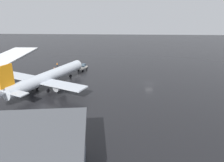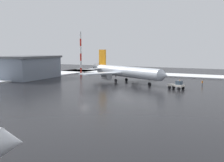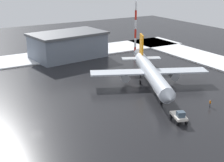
# 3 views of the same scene
# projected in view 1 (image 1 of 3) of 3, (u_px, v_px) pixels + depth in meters

# --- Properties ---
(ground_plane) EXTENTS (240.00, 240.00, 0.00)m
(ground_plane) POSITION_uv_depth(u_px,v_px,m) (149.00, 83.00, 74.85)
(ground_plane) COLOR black
(airplane_parked_portside) EXTENTS (30.34, 35.72, 11.27)m
(airplane_parked_portside) POSITION_uv_depth(u_px,v_px,m) (46.00, 77.00, 68.99)
(airplane_parked_portside) COLOR silver
(airplane_parked_portside) RESTS_ON ground_plane
(pushback_tug) EXTENTS (3.60, 5.07, 2.50)m
(pushback_tug) POSITION_uv_depth(u_px,v_px,m) (83.00, 67.00, 88.75)
(pushback_tug) COLOR silver
(pushback_tug) RESTS_ON ground_plane
(ground_crew_near_tug) EXTENTS (0.36, 0.36, 1.71)m
(ground_crew_near_tug) POSITION_uv_depth(u_px,v_px,m) (57.00, 65.00, 93.57)
(ground_crew_near_tug) COLOR black
(ground_crew_near_tug) RESTS_ON ground_plane
(ground_crew_by_nose_gear) EXTENTS (0.36, 0.36, 1.71)m
(ground_crew_by_nose_gear) POSITION_uv_depth(u_px,v_px,m) (54.00, 69.00, 87.03)
(ground_crew_by_nose_gear) COLOR black
(ground_crew_by_nose_gear) RESTS_ON ground_plane
(cargo_hangar) EXTENTS (26.68, 18.00, 8.80)m
(cargo_hangar) POSITION_uv_depth(u_px,v_px,m) (0.00, 161.00, 31.70)
(cargo_hangar) COLOR slate
(cargo_hangar) RESTS_ON ground_plane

